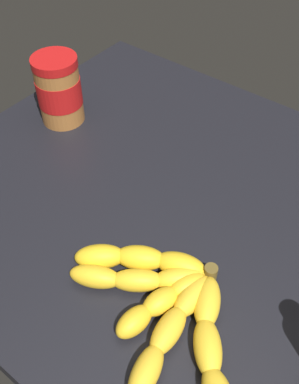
% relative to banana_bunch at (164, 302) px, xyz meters
% --- Properties ---
extents(ground_plane, '(0.92, 0.75, 0.04)m').
position_rel_banana_bunch_xyz_m(ground_plane, '(-0.09, 0.18, -0.04)').
color(ground_plane, black).
extents(banana_bunch, '(0.33, 0.23, 0.04)m').
position_rel_banana_bunch_xyz_m(banana_bunch, '(0.00, 0.00, 0.00)').
color(banana_bunch, yellow).
rests_on(banana_bunch, ground_plane).
extents(peanut_butter_jar, '(0.09, 0.09, 0.14)m').
position_rel_banana_bunch_xyz_m(peanut_butter_jar, '(-0.43, 0.22, 0.05)').
color(peanut_butter_jar, '#9E602D').
rests_on(peanut_butter_jar, ground_plane).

